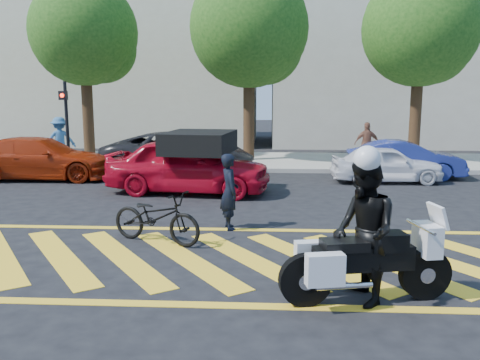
# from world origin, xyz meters

# --- Properties ---
(ground) EXTENTS (90.00, 90.00, 0.00)m
(ground) POSITION_xyz_m (0.00, 0.00, 0.00)
(ground) COLOR black
(ground) RESTS_ON ground
(sidewalk) EXTENTS (60.00, 5.00, 0.15)m
(sidewalk) POSITION_xyz_m (0.00, 12.00, 0.07)
(sidewalk) COLOR #9E998E
(sidewalk) RESTS_ON ground
(crosswalk) EXTENTS (12.33, 4.00, 0.01)m
(crosswalk) POSITION_xyz_m (-0.04, 0.00, 0.00)
(crosswalk) COLOR yellow
(crosswalk) RESTS_ON ground
(building_left) EXTENTS (16.00, 8.00, 10.00)m
(building_left) POSITION_xyz_m (-8.00, 21.00, 5.00)
(building_left) COLOR beige
(building_left) RESTS_ON ground
(building_right) EXTENTS (16.00, 8.00, 11.00)m
(building_right) POSITION_xyz_m (9.00, 21.00, 5.50)
(building_right) COLOR beige
(building_right) RESTS_ON ground
(tree_left) EXTENTS (4.20, 4.20, 7.26)m
(tree_left) POSITION_xyz_m (-6.37, 12.06, 4.99)
(tree_left) COLOR black
(tree_left) RESTS_ON ground
(tree_center) EXTENTS (4.60, 4.60, 7.56)m
(tree_center) POSITION_xyz_m (0.13, 12.06, 5.10)
(tree_center) COLOR black
(tree_center) RESTS_ON ground
(tree_right) EXTENTS (4.40, 4.40, 7.41)m
(tree_right) POSITION_xyz_m (6.63, 12.06, 5.05)
(tree_right) COLOR black
(tree_right) RESTS_ON ground
(signal_pole) EXTENTS (0.28, 0.43, 3.20)m
(signal_pole) POSITION_xyz_m (-6.50, 9.74, 1.92)
(signal_pole) COLOR black
(signal_pole) RESTS_ON ground
(officer_bike) EXTENTS (0.53, 0.66, 1.58)m
(officer_bike) POSITION_xyz_m (-0.01, 1.98, 0.79)
(officer_bike) COLOR black
(officer_bike) RESTS_ON ground
(bicycle) EXTENTS (2.00, 1.33, 0.99)m
(bicycle) POSITION_xyz_m (-1.31, 0.91, 0.50)
(bicycle) COLOR black
(bicycle) RESTS_ON ground
(police_motorcycle) EXTENTS (2.38, 0.96, 1.06)m
(police_motorcycle) POSITION_xyz_m (2.07, -1.68, 0.57)
(police_motorcycle) COLOR black
(police_motorcycle) RESTS_ON ground
(officer_moto) EXTENTS (0.91, 1.08, 1.96)m
(officer_moto) POSITION_xyz_m (2.05, -1.67, 0.98)
(officer_moto) COLOR black
(officer_moto) RESTS_ON ground
(red_convertible) EXTENTS (4.77, 2.39, 1.56)m
(red_convertible) POSITION_xyz_m (-1.45, 5.75, 0.78)
(red_convertible) COLOR #B3081C
(red_convertible) RESTS_ON ground
(parked_left) EXTENTS (4.78, 2.10, 1.37)m
(parked_left) POSITION_xyz_m (-6.63, 7.80, 0.68)
(parked_left) COLOR #952209
(parked_left) RESTS_ON ground
(parked_mid_left) EXTENTS (5.40, 2.79, 1.46)m
(parked_mid_left) POSITION_xyz_m (-2.33, 9.20, 0.73)
(parked_mid_left) COLOR black
(parked_mid_left) RESTS_ON ground
(parked_mid_right) EXTENTS (3.49, 1.55, 1.16)m
(parked_mid_right) POSITION_xyz_m (4.50, 7.80, 0.58)
(parked_mid_right) COLOR white
(parked_mid_right) RESTS_ON ground
(parked_right) EXTENTS (3.83, 1.54, 1.24)m
(parked_right) POSITION_xyz_m (5.30, 8.69, 0.62)
(parked_right) COLOR navy
(parked_right) RESTS_ON ground
(pedestrian_left) EXTENTS (1.28, 1.01, 1.74)m
(pedestrian_left) POSITION_xyz_m (-7.21, 10.80, 1.02)
(pedestrian_left) COLOR #366797
(pedestrian_left) RESTS_ON sidewalk
(pedestrian_right) EXTENTS (0.93, 0.39, 1.57)m
(pedestrian_right) POSITION_xyz_m (4.45, 10.77, 0.94)
(pedestrian_right) COLOR brown
(pedestrian_right) RESTS_ON sidewalk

